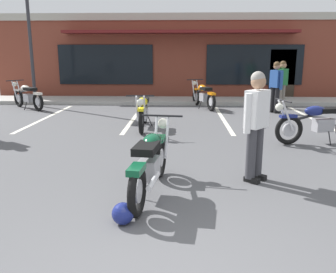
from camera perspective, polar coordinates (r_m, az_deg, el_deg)
name	(u,v)px	position (r m, az deg, el deg)	size (l,w,h in m)	color
ground_plane	(176,161)	(6.61, 1.30, -3.86)	(80.00, 80.00, 0.00)	#515154
sidewalk_kerb	(179,101)	(14.50, 1.77, 5.73)	(22.00, 1.80, 0.14)	#A8A59E
brick_storefront_building	(180,56)	(18.51, 1.91, 12.71)	(16.19, 6.16, 3.61)	brown
painted_stall_lines	(178,118)	(10.95, 1.65, 2.97)	(8.24, 4.80, 0.01)	silver
motorcycle_foreground_classic	(151,162)	(4.97, -2.78, -4.03)	(0.72, 2.10, 0.98)	black
motorcycle_red_sportbike	(319,122)	(8.46, 22.90, 2.09)	(2.08, 0.85, 0.98)	black
motorcycle_black_cruiser	(203,95)	(13.00, 5.64, 6.56)	(0.99, 2.04, 0.98)	black
motorcycle_silver_naked	(27,96)	(13.69, -21.49, 6.05)	(1.73, 1.56, 0.98)	black
motorcycle_blue_standard	(143,111)	(9.38, -4.02, 4.09)	(0.66, 2.11, 0.98)	black
person_in_black_shirt	(256,120)	(5.52, 13.89, 2.55)	(0.47, 0.52, 1.68)	black
person_in_shorts_foreground	(276,84)	(12.35, 16.81, 8.01)	(0.39, 0.58, 1.68)	black
person_near_building	(282,82)	(13.44, 17.73, 8.31)	(0.51, 0.48, 1.68)	black
helmet_on_pavement	(123,213)	(4.24, -7.19, -12.07)	(0.26, 0.26, 0.26)	navy
parking_lot_lamp_post	(27,22)	(14.32, -21.48, 16.56)	(0.24, 0.76, 4.59)	#2D2D33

